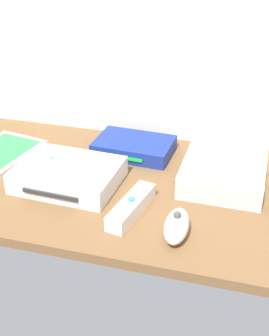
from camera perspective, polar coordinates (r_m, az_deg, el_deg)
ground_plane at (r=99.19cm, az=0.00°, el=-2.52°), size 100.00×48.00×2.00cm
back_wall at (r=109.77cm, az=3.68°, el=19.16°), size 110.00×1.20×64.00cm
game_console at (r=98.75cm, az=-8.15°, el=-0.83°), size 21.80×17.33×4.40cm
mini_computer at (r=98.92cm, az=10.85°, el=-0.74°), size 17.23×17.23×5.30cm
game_case at (r=113.69cm, az=-16.09°, el=1.70°), size 16.63×21.04×1.56cm
network_router at (r=110.38cm, az=-0.05°, el=2.63°), size 18.62×13.08×3.40cm
remote_wand at (r=88.93cm, az=-0.39°, el=-4.77°), size 6.28×15.21×3.40cm
remote_nunchuk at (r=83.39cm, az=5.20°, el=-7.09°), size 4.84×10.19×5.10cm
remote_classic_pad at (r=95.99cm, az=-8.42°, el=0.40°), size 14.73×8.61×2.40cm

